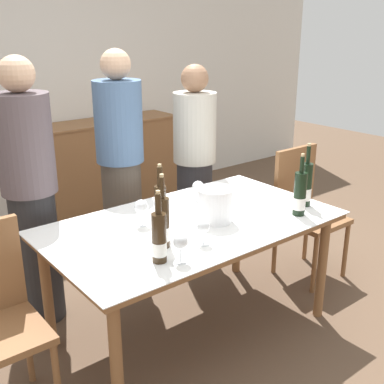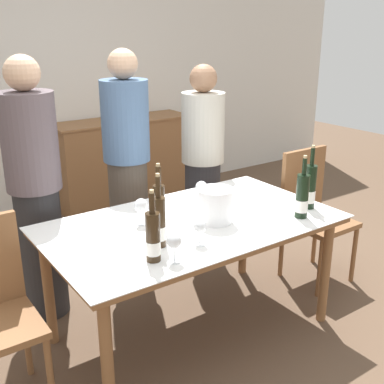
% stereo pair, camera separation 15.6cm
% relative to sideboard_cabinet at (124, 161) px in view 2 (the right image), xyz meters
% --- Properties ---
extents(ground_plane, '(12.00, 12.00, 0.00)m').
position_rel_sideboard_cabinet_xyz_m(ground_plane, '(-0.75, -2.32, -0.45)').
color(ground_plane, brown).
extents(back_wall, '(8.00, 0.10, 2.80)m').
position_rel_sideboard_cabinet_xyz_m(back_wall, '(-0.75, 0.29, 0.95)').
color(back_wall, silver).
rests_on(back_wall, ground_plane).
extents(sideboard_cabinet, '(1.46, 0.46, 0.90)m').
position_rel_sideboard_cabinet_xyz_m(sideboard_cabinet, '(0.00, 0.00, 0.00)').
color(sideboard_cabinet, brown).
rests_on(sideboard_cabinet, ground_plane).
extents(dining_table, '(1.69, 0.97, 0.74)m').
position_rel_sideboard_cabinet_xyz_m(dining_table, '(-0.75, -2.32, 0.22)').
color(dining_table, brown).
rests_on(dining_table, ground_plane).
extents(ice_bucket, '(0.21, 0.21, 0.20)m').
position_rel_sideboard_cabinet_xyz_m(ice_bucket, '(-0.65, -2.40, 0.39)').
color(ice_bucket, white).
rests_on(ice_bucket, dining_table).
extents(wine_bottle_0, '(0.06, 0.06, 0.39)m').
position_rel_sideboard_cabinet_xyz_m(wine_bottle_0, '(-0.98, -2.33, 0.42)').
color(wine_bottle_0, '#332314').
rests_on(wine_bottle_0, dining_table).
extents(wine_bottle_1, '(0.07, 0.07, 0.40)m').
position_rel_sideboard_cabinet_xyz_m(wine_bottle_1, '(-0.04, -2.56, 0.42)').
color(wine_bottle_1, black).
rests_on(wine_bottle_1, dining_table).
extents(wine_bottle_2, '(0.07, 0.07, 0.36)m').
position_rel_sideboard_cabinet_xyz_m(wine_bottle_2, '(-1.19, -2.61, 0.41)').
color(wine_bottle_2, '#332314').
rests_on(wine_bottle_2, dining_table).
extents(wine_bottle_3, '(0.07, 0.07, 0.39)m').
position_rel_sideboard_cabinet_xyz_m(wine_bottle_3, '(-1.08, -2.49, 0.42)').
color(wine_bottle_3, '#332314').
rests_on(wine_bottle_3, dining_table).
extents(wine_bottle_4, '(0.08, 0.08, 0.38)m').
position_rel_sideboard_cabinet_xyz_m(wine_bottle_4, '(-0.19, -2.63, 0.41)').
color(wine_bottle_4, black).
rests_on(wine_bottle_4, dining_table).
extents(wine_glass_0, '(0.07, 0.07, 0.14)m').
position_rel_sideboard_cabinet_xyz_m(wine_glass_0, '(-0.90, -2.59, 0.38)').
color(wine_glass_0, white).
rests_on(wine_glass_0, dining_table).
extents(wine_glass_1, '(0.07, 0.07, 0.15)m').
position_rel_sideboard_cabinet_xyz_m(wine_glass_1, '(-1.11, -2.68, 0.39)').
color(wine_glass_1, white).
rests_on(wine_glass_1, dining_table).
extents(wine_glass_2, '(0.08, 0.08, 0.13)m').
position_rel_sideboard_cabinet_xyz_m(wine_glass_2, '(-0.51, -2.07, 0.38)').
color(wine_glass_2, white).
rests_on(wine_glass_2, dining_table).
extents(wine_glass_3, '(0.08, 0.08, 0.15)m').
position_rel_sideboard_cabinet_xyz_m(wine_glass_3, '(-1.01, -2.19, 0.40)').
color(wine_glass_3, white).
rests_on(wine_glass_3, dining_table).
extents(chair_right_end, '(0.42, 0.42, 0.96)m').
position_rel_sideboard_cabinet_xyz_m(chair_right_end, '(0.39, -2.23, 0.10)').
color(chair_right_end, brown).
rests_on(chair_right_end, ground_plane).
extents(person_host, '(0.33, 0.33, 1.66)m').
position_rel_sideboard_cabinet_xyz_m(person_host, '(-1.41, -1.58, 0.39)').
color(person_host, '#262628').
rests_on(person_host, ground_plane).
extents(person_guest_left, '(0.33, 0.33, 1.67)m').
position_rel_sideboard_cabinet_xyz_m(person_guest_left, '(-0.72, -1.47, 0.39)').
color(person_guest_left, '#51473D').
rests_on(person_guest_left, ground_plane).
extents(person_guest_right, '(0.33, 0.33, 1.54)m').
position_rel_sideboard_cabinet_xyz_m(person_guest_right, '(-0.08, -1.51, 0.32)').
color(person_guest_right, '#2D2D33').
rests_on(person_guest_right, ground_plane).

